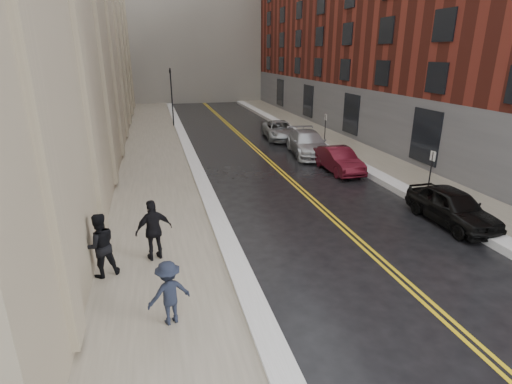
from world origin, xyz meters
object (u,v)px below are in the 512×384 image
pedestrian_a (100,245)px  car_silver_near (308,143)px  car_black (452,207)px  pedestrian_c (154,230)px  car_maroon (338,160)px  car_silver_far (280,130)px  pedestrian_b (169,293)px

pedestrian_a → car_silver_near: bearing=-151.1°
car_black → pedestrian_a: size_ratio=2.14×
car_silver_near → pedestrian_c: 16.00m
pedestrian_a → car_maroon: bearing=-162.5°
pedestrian_a → car_silver_far: bearing=-141.0°
pedestrian_a → pedestrian_c: 1.69m
car_maroon → pedestrian_a: 14.87m
car_silver_near → pedestrian_c: pedestrian_c is taller
car_maroon → car_silver_far: bearing=92.5°
car_silver_far → pedestrian_b: bearing=-108.0°
pedestrian_a → car_black: bearing=164.9°
car_maroon → pedestrian_c: pedestrian_c is taller
car_silver_far → pedestrian_c: 20.35m
pedestrian_a → pedestrian_b: 3.31m
car_silver_far → pedestrian_c: (-9.85, -17.80, 0.47)m
car_silver_near → pedestrian_b: size_ratio=3.23×
car_silver_far → pedestrian_a: (-11.40, -18.47, 0.45)m
car_black → pedestrian_b: bearing=-161.4°
car_silver_near → pedestrian_b: (-9.80, -15.82, 0.20)m
car_maroon → pedestrian_a: pedestrian_a is taller
car_black → car_maroon: size_ratio=1.02×
pedestrian_b → pedestrian_c: pedestrian_c is taller
pedestrian_a → pedestrian_b: size_ratio=1.19×
pedestrian_c → car_black: bearing=165.0°
pedestrian_c → pedestrian_a: bearing=6.6°
pedestrian_a → pedestrian_c: size_ratio=0.98×
car_silver_far → car_silver_near: bearing=-81.1°
car_silver_near → car_silver_far: 5.41m
car_maroon → pedestrian_a: bearing=-143.6°
car_black → car_silver_near: size_ratio=0.79×
pedestrian_b → car_maroon: bearing=-148.4°
car_black → pedestrian_c: bearing=-178.4°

